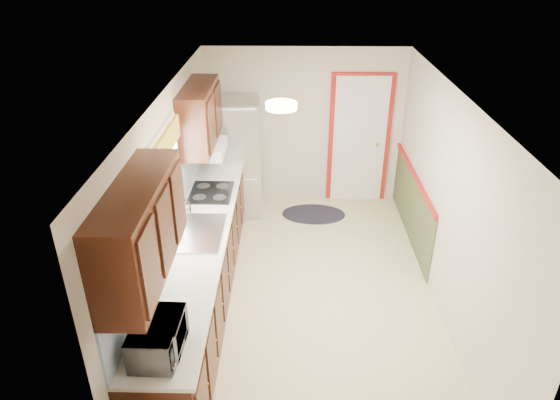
{
  "coord_description": "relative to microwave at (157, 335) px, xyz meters",
  "views": [
    {
      "loc": [
        -0.22,
        -4.77,
        3.77
      ],
      "look_at": [
        -0.32,
        0.18,
        1.15
      ],
      "focal_mm": 32.0,
      "sensor_mm": 36.0,
      "label": 1
    }
  ],
  "objects": [
    {
      "name": "ceiling_fixture",
      "position": [
        0.9,
        1.75,
        1.25
      ],
      "size": [
        0.3,
        0.3,
        0.06
      ],
      "primitive_type": "cylinder",
      "color": "#FFD88C",
      "rests_on": "room_shell"
    },
    {
      "name": "kitchen_run",
      "position": [
        -0.04,
        1.66,
        -0.3
      ],
      "size": [
        0.63,
        4.0,
        2.2
      ],
      "color": "#34150B",
      "rests_on": "ground"
    },
    {
      "name": "room_shell",
      "position": [
        1.2,
        1.95,
        0.09
      ],
      "size": [
        3.2,
        5.2,
        2.52
      ],
      "color": "beige",
      "rests_on": "ground"
    },
    {
      "name": "rug",
      "position": [
        1.36,
        3.85,
        -1.11
      ],
      "size": [
        0.99,
        0.65,
        0.01
      ],
      "primitive_type": "ellipsoid",
      "rotation": [
        0.0,
        0.0,
        -0.03
      ],
      "color": "black",
      "rests_on": "ground"
    },
    {
      "name": "back_wall_trim",
      "position": [
        2.19,
        4.16,
        -0.23
      ],
      "size": [
        1.12,
        2.3,
        2.08
      ],
      "color": "maroon",
      "rests_on": "ground"
    },
    {
      "name": "cooktop",
      "position": [
        0.01,
        2.7,
        -0.16
      ],
      "size": [
        0.52,
        0.62,
        0.02
      ],
      "primitive_type": "cube",
      "color": "black",
      "rests_on": "kitchen_run"
    },
    {
      "name": "refrigerator",
      "position": [
        0.18,
        4.0,
        -0.24
      ],
      "size": [
        0.79,
        0.77,
        1.75
      ],
      "rotation": [
        0.0,
        0.0,
        0.09
      ],
      "color": "#B7B7BC",
      "rests_on": "ground"
    },
    {
      "name": "microwave",
      "position": [
        0.0,
        0.0,
        0.0
      ],
      "size": [
        0.3,
        0.53,
        0.35
      ],
      "primitive_type": "imported",
      "rotation": [
        0.0,
        0.0,
        1.54
      ],
      "color": "white",
      "rests_on": "kitchen_run"
    }
  ]
}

